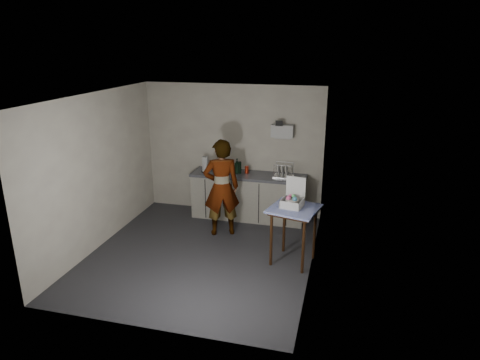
% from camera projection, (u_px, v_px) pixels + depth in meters
% --- Properties ---
extents(ground, '(4.00, 4.00, 0.00)m').
position_uv_depth(ground, '(201.00, 254.00, 7.12)').
color(ground, '#26262B').
rests_on(ground, ground).
extents(wall_back, '(3.60, 0.02, 2.60)m').
position_uv_depth(wall_back, '(233.00, 150.00, 8.55)').
color(wall_back, beige).
rests_on(wall_back, ground).
extents(wall_right, '(0.02, 4.00, 2.60)m').
position_uv_depth(wall_right, '(314.00, 189.00, 6.29)').
color(wall_right, beige).
rests_on(wall_right, ground).
extents(wall_left, '(0.02, 4.00, 2.60)m').
position_uv_depth(wall_left, '(98.00, 172.00, 7.14)').
color(wall_left, beige).
rests_on(wall_left, ground).
extents(ceiling, '(3.60, 4.00, 0.01)m').
position_uv_depth(ceiling, '(197.00, 97.00, 6.32)').
color(ceiling, white).
rests_on(ceiling, wall_back).
extents(kitchen_counter, '(2.24, 0.62, 0.91)m').
position_uv_depth(kitchen_counter, '(248.00, 197.00, 8.46)').
color(kitchen_counter, black).
rests_on(kitchen_counter, ground).
extents(wall_shelf, '(0.42, 0.18, 0.37)m').
position_uv_depth(wall_shelf, '(282.00, 131.00, 8.11)').
color(wall_shelf, silver).
rests_on(wall_shelf, ground).
extents(side_table, '(0.87, 0.87, 0.93)m').
position_uv_depth(side_table, '(294.00, 215.00, 6.63)').
color(side_table, '#33160B').
rests_on(side_table, ground).
extents(standing_man, '(0.76, 0.65, 1.77)m').
position_uv_depth(standing_man, '(221.00, 188.00, 7.62)').
color(standing_man, '#B2A593').
rests_on(standing_man, ground).
extents(soap_bottle, '(0.12, 0.12, 0.29)m').
position_uv_depth(soap_bottle, '(237.00, 166.00, 8.32)').
color(soap_bottle, black).
rests_on(soap_bottle, kitchen_counter).
extents(soda_can, '(0.07, 0.07, 0.14)m').
position_uv_depth(soda_can, '(247.00, 170.00, 8.35)').
color(soda_can, red).
rests_on(soda_can, kitchen_counter).
extents(dark_bottle, '(0.07, 0.07, 0.23)m').
position_uv_depth(dark_bottle, '(240.00, 168.00, 8.33)').
color(dark_bottle, black).
rests_on(dark_bottle, kitchen_counter).
extents(paper_towel, '(0.17, 0.17, 0.31)m').
position_uv_depth(paper_towel, '(205.00, 165.00, 8.42)').
color(paper_towel, black).
rests_on(paper_towel, kitchen_counter).
extents(dish_rack, '(0.38, 0.28, 0.26)m').
position_uv_depth(dish_rack, '(283.00, 174.00, 8.14)').
color(dish_rack, white).
rests_on(dish_rack, kitchen_counter).
extents(bakery_box, '(0.36, 0.37, 0.44)m').
position_uv_depth(bakery_box, '(293.00, 200.00, 6.62)').
color(bakery_box, silver).
rests_on(bakery_box, side_table).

